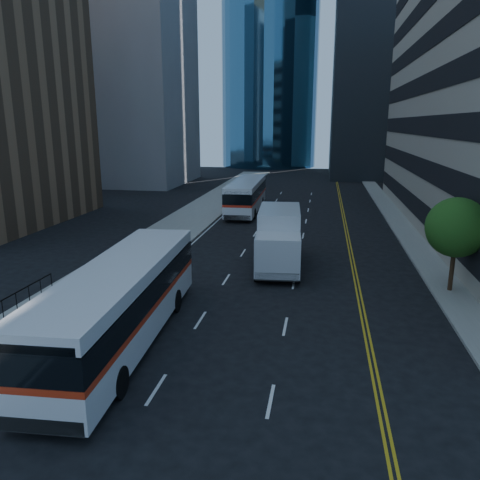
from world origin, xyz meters
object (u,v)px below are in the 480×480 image
at_px(bus_rear, 246,195).
at_px(bus_front, 122,301).
at_px(street_tree, 457,228).
at_px(box_truck, 279,238).

bearing_deg(bus_rear, bus_front, -91.76).
bearing_deg(street_tree, box_truck, 162.29).
height_order(street_tree, box_truck, street_tree).
bearing_deg(box_truck, bus_front, -118.60).
distance_m(bus_front, box_truck, 13.03).
height_order(bus_front, bus_rear, bus_front).
bearing_deg(box_truck, street_tree, -21.89).
distance_m(bus_front, bus_rear, 30.72).
xyz_separation_m(street_tree, bus_front, (-15.08, -8.77, -1.78)).
distance_m(street_tree, bus_rear, 26.58).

